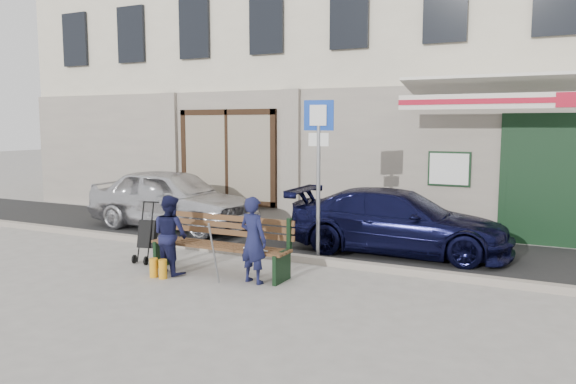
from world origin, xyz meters
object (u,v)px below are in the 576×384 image
Objects in this scene: car_silver at (172,199)px; man at (253,240)px; car_navy at (398,222)px; parking_sign at (319,153)px; stroller at (147,235)px; woman at (170,235)px; bench at (218,245)px.

car_silver reaches higher than man.
parking_sign reaches higher than car_navy.
parking_sign is at bearing 14.11° from stroller.
car_navy is at bearing -89.04° from car_silver.
woman is at bearing -41.96° from stroller.
bench is 0.85m from man.
car_silver reaches higher than stroller.
car_navy is 4.53m from stroller.
stroller is at bearing 177.34° from bench.
man is (0.80, -0.23, 0.20)m from bench.
stroller is (-3.71, -2.60, -0.13)m from car_navy.
woman reaches higher than car_navy.
woman is (-2.86, -3.04, 0.04)m from car_navy.
car_navy is at bearing -118.87° from woman.
man is 2.33m from stroller.
bench is 1.51m from stroller.
parking_sign reaches higher than stroller.
parking_sign is 1.16× the size of bench.
car_navy is 3.23m from man.
woman is (2.42, -3.12, -0.06)m from car_silver.
stroller is (-2.60, -1.44, -1.42)m from parking_sign.
parking_sign is at bearing 54.07° from bench.
parking_sign is 2.20× the size of woman.
bench is at bearing -17.56° from stroller.
car_silver is 1.00× the size of car_navy.
bench is at bearing -130.05° from car_silver.
stroller is at bearing -12.64° from woman.
car_navy is at bearing 20.14° from stroller.
car_navy is 3.10× the size of man.
bench is at bearing -3.99° from man.
car_navy is 4.17m from woman.
parking_sign is 2.85m from woman.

